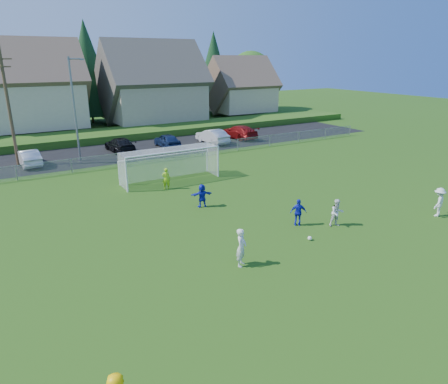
{
  "coord_description": "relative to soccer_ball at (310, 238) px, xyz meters",
  "views": [
    {
      "loc": [
        -11.43,
        -11.08,
        8.94
      ],
      "look_at": [
        0.0,
        8.0,
        1.4
      ],
      "focal_mm": 32.0,
      "sensor_mm": 36.0,
      "label": 1
    }
  ],
  "objects": [
    {
      "name": "utility_pole",
      "position": [
        -11.43,
        24.36,
        5.04
      ],
      "size": [
        1.6,
        0.26,
        10.0
      ],
      "color": "#473321",
      "rests_on": "ground"
    },
    {
      "name": "player_white_a",
      "position": [
        -4.46,
        -0.36,
        0.78
      ],
      "size": [
        0.77,
        0.75,
        1.79
      ],
      "primitive_type": "imported",
      "rotation": [
        0.0,
        0.0,
        0.73
      ],
      "color": "silver",
      "rests_on": "ground"
    },
    {
      "name": "player_white_b",
      "position": [
        2.51,
        0.63,
        0.67
      ],
      "size": [
        0.91,
        0.8,
        1.57
      ],
      "primitive_type": "imported",
      "rotation": [
        0.0,
        0.0,
        -0.31
      ],
      "color": "silver",
      "rests_on": "ground"
    },
    {
      "name": "chainlink_fence",
      "position": [
        -1.93,
        19.36,
        0.52
      ],
      "size": [
        52.06,
        0.06,
        1.2
      ],
      "color": "gray",
      "rests_on": "ground"
    },
    {
      "name": "streetlight",
      "position": [
        -6.38,
        23.36,
        4.73
      ],
      "size": [
        1.38,
        0.18,
        9.0
      ],
      "color": "slate",
      "rests_on": "ground"
    },
    {
      "name": "soccer_goal",
      "position": [
        -1.93,
        13.41,
        1.52
      ],
      "size": [
        7.42,
        1.9,
        2.5
      ],
      "color": "white",
      "rests_on": "ground"
    },
    {
      "name": "player_blue_b",
      "position": [
        -2.47,
        7.13,
        0.63
      ],
      "size": [
        1.43,
        0.73,
        1.48
      ],
      "primitive_type": "imported",
      "rotation": [
        0.0,
        0.0,
        2.92
      ],
      "color": "#131EB3",
      "rests_on": "ground"
    },
    {
      "name": "goalkeeper",
      "position": [
        -2.99,
        11.58,
        0.67
      ],
      "size": [
        0.65,
        0.52,
        1.55
      ],
      "primitive_type": "imported",
      "rotation": [
        0.0,
        0.0,
        2.84
      ],
      "color": "#9CD419",
      "rests_on": "ground"
    },
    {
      "name": "player_white_c",
      "position": [
        8.75,
        -1.36,
        0.76
      ],
      "size": [
        1.26,
        0.94,
        1.73
      ],
      "primitive_type": "imported",
      "rotation": [
        0.0,
        0.0,
        3.44
      ],
      "color": "silver",
      "rests_on": "ground"
    },
    {
      "name": "car_d",
      "position": [
        -2.23,
        24.96,
        0.59
      ],
      "size": [
        2.13,
        4.88,
        1.4
      ],
      "primitive_type": "imported",
      "rotation": [
        0.0,
        0.0,
        3.18
      ],
      "color": "black",
      "rests_on": "ground"
    },
    {
      "name": "tree_row",
      "position": [
        -0.89,
        46.09,
        6.8
      ],
      "size": [
        65.98,
        12.36,
        13.8
      ],
      "color": "#382616",
      "rests_on": "ground"
    },
    {
      "name": "car_f",
      "position": [
        7.68,
        23.89,
        0.65
      ],
      "size": [
        1.9,
        4.73,
        1.53
      ],
      "primitive_type": "imported",
      "rotation": [
        0.0,
        0.0,
        3.2
      ],
      "color": "silver",
      "rests_on": "ground"
    },
    {
      "name": "houses_row",
      "position": [
        0.04,
        39.82,
        7.22
      ],
      "size": [
        53.9,
        11.45,
        13.27
      ],
      "color": "tan",
      "rests_on": "ground"
    },
    {
      "name": "soccer_ball",
      "position": [
        0.0,
        0.0,
        0.0
      ],
      "size": [
        0.22,
        0.22,
        0.22
      ],
      "primitive_type": "sphere",
      "color": "white",
      "rests_on": "ground"
    },
    {
      "name": "car_b",
      "position": [
        -10.6,
        23.75,
        0.59
      ],
      "size": [
        1.78,
        4.34,
        1.4
      ],
      "primitive_type": "imported",
      "rotation": [
        0.0,
        0.0,
        3.21
      ],
      "color": "silver",
      "rests_on": "ground"
    },
    {
      "name": "asphalt_lot",
      "position": [
        -1.93,
        24.86,
        -0.1
      ],
      "size": [
        60.0,
        60.0,
        0.0
      ],
      "primitive_type": "plane",
      "color": "black",
      "rests_on": "ground"
    },
    {
      "name": "ground",
      "position": [
        -1.93,
        -2.64,
        -0.11
      ],
      "size": [
        160.0,
        160.0,
        0.0
      ],
      "primitive_type": "plane",
      "color": "#193D0C",
      "rests_on": "ground"
    },
    {
      "name": "car_g",
      "position": [
        11.59,
        24.63,
        0.65
      ],
      "size": [
        2.65,
        5.4,
        1.51
      ],
      "primitive_type": "imported",
      "rotation": [
        0.0,
        0.0,
        3.25
      ],
      "color": "maroon",
      "rests_on": "ground"
    },
    {
      "name": "car_e",
      "position": [
        2.64,
        24.53,
        0.6
      ],
      "size": [
        1.73,
        4.18,
        1.42
      ],
      "primitive_type": "imported",
      "rotation": [
        0.0,
        0.0,
        3.13
      ],
      "color": "#142348",
      "rests_on": "ground"
    },
    {
      "name": "player_blue_a",
      "position": [
        0.75,
        1.81,
        0.66
      ],
      "size": [
        0.96,
        0.81,
        1.54
      ],
      "primitive_type": "imported",
      "rotation": [
        0.0,
        0.0,
        2.55
      ],
      "color": "#131EB3",
      "rests_on": "ground"
    },
    {
      "name": "grass_embankment",
      "position": [
        -1.93,
        32.36,
        0.29
      ],
      "size": [
        70.0,
        6.0,
        0.8
      ],
      "primitive_type": "cube",
      "color": "#1E420F",
      "rests_on": "ground"
    }
  ]
}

